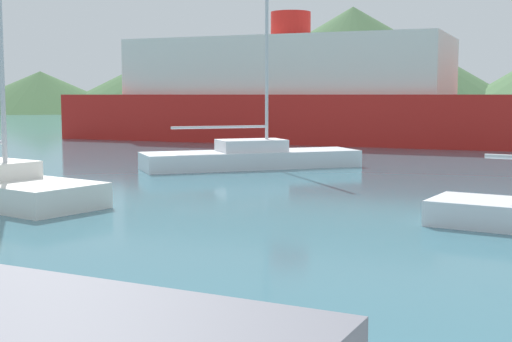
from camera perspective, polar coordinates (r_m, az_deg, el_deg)
sailboat_outer at (r=26.12m, az=-0.37°, el=1.15°), size 7.91×5.96×7.38m
ferry_distant at (r=42.83m, az=2.77°, el=6.04°), size 27.56×14.19×7.53m
hill_west at (r=113.40m, az=-16.85°, el=6.08°), size 28.19×28.19×6.21m
hill_central at (r=115.30m, az=-4.92°, el=7.65°), size 46.55×46.55×11.60m
hill_east at (r=106.19m, az=7.72°, el=8.78°), size 52.47×52.47×15.41m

